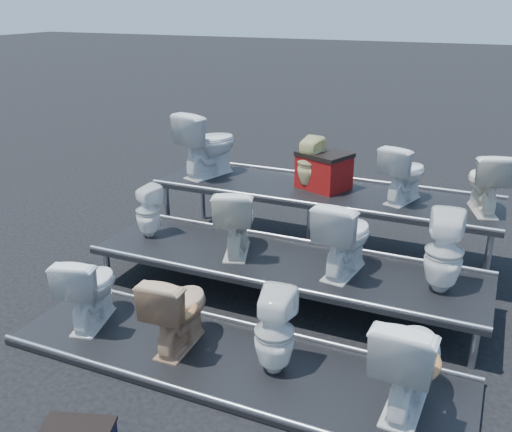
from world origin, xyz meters
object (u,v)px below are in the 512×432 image
at_px(toilet_0, 89,288).
at_px(toilet_2, 274,332).
at_px(toilet_5, 236,220).
at_px(toilet_9, 309,163).
at_px(toilet_1, 178,309).
at_px(toilet_10, 404,173).
at_px(toilet_4, 148,211).
at_px(toilet_7, 444,252).
at_px(toilet_11, 486,182).
at_px(toilet_8, 208,144).
at_px(red_crate, 324,172).
at_px(toilet_3, 409,359).
at_px(toilet_6, 345,236).

xyz_separation_m(toilet_0, toilet_2, (1.95, 0.00, 0.00)).
relative_size(toilet_5, toilet_9, 1.17).
bearing_deg(toilet_0, toilet_1, 165.55).
height_order(toilet_0, toilet_10, toilet_10).
bearing_deg(toilet_4, toilet_2, 171.19).
xyz_separation_m(toilet_4, toilet_5, (1.13, 0.00, 0.07)).
height_order(toilet_7, toilet_9, toilet_9).
bearing_deg(toilet_10, toilet_11, -162.29).
distance_m(toilet_8, toilet_10, 2.56).
height_order(toilet_2, red_crate, red_crate).
height_order(toilet_3, toilet_8, toilet_8).
relative_size(toilet_7, toilet_8, 0.92).
relative_size(toilet_4, toilet_11, 0.90).
relative_size(toilet_5, toilet_7, 0.95).
bearing_deg(toilet_4, toilet_6, -157.30).
relative_size(toilet_3, toilet_5, 1.14).
bearing_deg(toilet_7, toilet_9, -40.62).
relative_size(toilet_6, toilet_8, 0.92).
bearing_deg(red_crate, toilet_8, -155.44).
bearing_deg(toilet_8, toilet_0, 109.49).
bearing_deg(toilet_3, toilet_11, -94.47).
distance_m(toilet_1, toilet_2, 0.95).
relative_size(toilet_10, red_crate, 1.19).
height_order(toilet_3, toilet_11, toilet_11).
bearing_deg(toilet_5, toilet_1, 72.63).
xyz_separation_m(toilet_2, toilet_9, (-0.61, 2.60, 0.74)).
height_order(toilet_5, red_crate, red_crate).
bearing_deg(toilet_10, toilet_8, 17.71).
relative_size(toilet_2, toilet_9, 1.18).
relative_size(toilet_1, toilet_8, 0.89).
xyz_separation_m(toilet_2, toilet_6, (0.22, 1.30, 0.41)).
bearing_deg(toilet_8, toilet_5, 146.40).
bearing_deg(toilet_9, toilet_4, 52.04).
relative_size(toilet_3, toilet_6, 1.09).
distance_m(toilet_0, toilet_7, 3.42).
height_order(toilet_1, toilet_7, toilet_7).
relative_size(toilet_2, toilet_4, 1.24).
height_order(toilet_1, toilet_8, toilet_8).
height_order(toilet_4, toilet_5, toilet_5).
xyz_separation_m(toilet_7, toilet_10, (-0.64, 1.30, 0.34)).
bearing_deg(toilet_7, toilet_10, -68.54).
bearing_deg(toilet_3, toilet_9, -54.16).
bearing_deg(toilet_11, toilet_4, 2.74).
distance_m(toilet_0, toilet_2, 1.95).
distance_m(toilet_5, toilet_9, 1.40).
height_order(toilet_8, toilet_11, toilet_8).
bearing_deg(toilet_1, toilet_7, -151.56).
bearing_deg(toilet_5, toilet_10, -158.72).
bearing_deg(toilet_7, toilet_2, 43.16).
relative_size(toilet_4, red_crate, 1.09).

